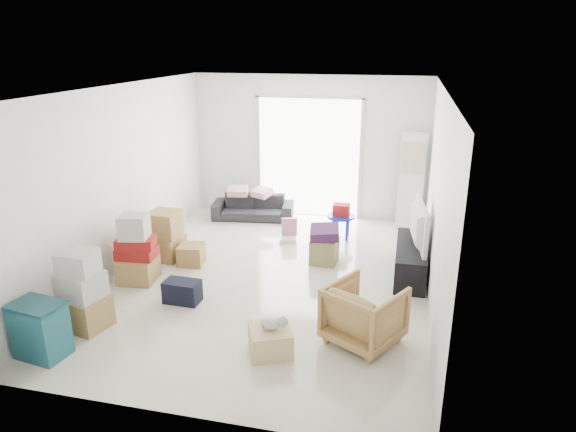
% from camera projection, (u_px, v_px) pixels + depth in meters
% --- Properties ---
extents(room_shell, '(4.98, 6.48, 3.18)m').
position_uv_depth(room_shell, '(268.00, 189.00, 7.06)').
color(room_shell, beige).
rests_on(room_shell, ground).
extents(sliding_door, '(2.10, 0.04, 2.33)m').
position_uv_depth(sliding_door, '(309.00, 153.00, 9.84)').
color(sliding_door, white).
rests_on(sliding_door, room_shell).
extents(ac_tower, '(0.45, 0.30, 1.75)m').
position_uv_depth(ac_tower, '(411.00, 182.00, 9.24)').
color(ac_tower, white).
rests_on(ac_tower, room_shell).
extents(tv_console, '(0.43, 1.43, 0.48)m').
position_uv_depth(tv_console, '(410.00, 260.00, 7.52)').
color(tv_console, black).
rests_on(tv_console, room_shell).
extents(television, '(0.75, 1.16, 0.14)m').
position_uv_depth(television, '(412.00, 240.00, 7.42)').
color(television, black).
rests_on(television, tv_console).
extents(sofa, '(1.59, 0.65, 0.61)m').
position_uv_depth(sofa, '(253.00, 203.00, 9.92)').
color(sofa, '#2A2B30').
rests_on(sofa, room_shell).
extents(pillow_left, '(0.39, 0.33, 0.11)m').
position_uv_depth(pillow_left, '(238.00, 185.00, 9.84)').
color(pillow_left, '#CE969F').
rests_on(pillow_left, sofa).
extents(pillow_right, '(0.43, 0.40, 0.12)m').
position_uv_depth(pillow_right, '(262.00, 186.00, 9.74)').
color(pillow_right, '#CE969F').
rests_on(pillow_right, sofa).
extents(armchair, '(1.00, 0.98, 0.77)m').
position_uv_depth(armchair, '(364.00, 311.00, 5.79)').
color(armchair, tan).
rests_on(armchair, room_shell).
extents(storage_bins, '(0.60, 0.47, 0.63)m').
position_uv_depth(storage_bins, '(40.00, 330.00, 5.55)').
color(storage_bins, '#174E5C').
rests_on(storage_bins, room_shell).
extents(box_stack_a, '(0.62, 0.55, 0.98)m').
position_uv_depth(box_stack_a, '(82.00, 294.00, 6.08)').
color(box_stack_a, olive).
rests_on(box_stack_a, room_shell).
extents(box_stack_b, '(0.58, 0.54, 1.00)m').
position_uv_depth(box_stack_b, '(137.00, 253.00, 7.27)').
color(box_stack_b, olive).
rests_on(box_stack_b, room_shell).
extents(box_stack_c, '(0.60, 0.53, 0.78)m').
position_uv_depth(box_stack_c, '(165.00, 236.00, 8.06)').
color(box_stack_c, olive).
rests_on(box_stack_c, room_shell).
extents(loose_box, '(0.42, 0.42, 0.31)m').
position_uv_depth(loose_box, '(191.00, 254.00, 7.92)').
color(loose_box, olive).
rests_on(loose_box, room_shell).
extents(duffel_bag, '(0.48, 0.30, 0.30)m').
position_uv_depth(duffel_bag, '(182.00, 291.00, 6.76)').
color(duffel_bag, black).
rests_on(duffel_bag, room_shell).
extents(ottoman, '(0.42, 0.42, 0.40)m').
position_uv_depth(ottoman, '(324.00, 251.00, 7.95)').
color(ottoman, '#989258').
rests_on(ottoman, room_shell).
extents(blanket, '(0.49, 0.49, 0.14)m').
position_uv_depth(blanket, '(325.00, 235.00, 7.86)').
color(blanket, '#421E4D').
rests_on(blanket, ottoman).
extents(kids_table, '(0.48, 0.48, 0.61)m').
position_uv_depth(kids_table, '(341.00, 214.00, 8.89)').
color(kids_table, '#0A19C5').
rests_on(kids_table, room_shell).
extents(toy_walker, '(0.34, 0.31, 0.39)m').
position_uv_depth(toy_walker, '(288.00, 235.00, 8.86)').
color(toy_walker, silver).
rests_on(toy_walker, room_shell).
extents(wood_crate, '(0.59, 0.59, 0.30)m').
position_uv_depth(wood_crate, '(270.00, 341.00, 5.65)').
color(wood_crate, '#D6BE7B').
rests_on(wood_crate, room_shell).
extents(plush_bunny, '(0.30, 0.17, 0.15)m').
position_uv_depth(plush_bunny, '(273.00, 323.00, 5.58)').
color(plush_bunny, '#B2ADA8').
rests_on(plush_bunny, wood_crate).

